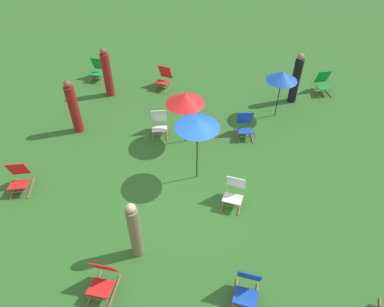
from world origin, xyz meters
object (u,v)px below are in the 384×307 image
at_px(deckchair_2, 103,279).
at_px(person_2, 296,79).
at_px(umbrella_0, 197,124).
at_px(umbrella_1, 185,99).
at_px(person_0, 135,231).
at_px(person_3, 74,108).
at_px(deckchair_3, 323,83).
at_px(deckchair_1, 234,192).
at_px(deckchair_5, 247,287).
at_px(deckchair_8, 245,125).
at_px(umbrella_2, 282,76).
at_px(deckchair_6, 164,78).
at_px(deckchair_0, 159,123).
at_px(deckchair_7, 19,178).
at_px(person_1, 107,73).
at_px(deckchair_9, 98,70).

xyz_separation_m(deckchair_2, person_2, (4.66, 7.62, 0.52)).
relative_size(umbrella_0, umbrella_1, 1.16).
bearing_deg(person_0, person_2, -19.58).
bearing_deg(umbrella_1, person_3, 177.02).
height_order(umbrella_0, person_3, umbrella_0).
distance_m(deckchair_3, umbrella_0, 6.63).
bearing_deg(deckchair_1, umbrella_1, 134.58).
bearing_deg(deckchair_5, deckchair_3, 80.11).
bearing_deg(person_2, deckchair_8, -15.20).
xyz_separation_m(deckchair_1, deckchair_8, (0.30, 2.82, 0.00)).
height_order(deckchair_1, deckchair_5, same).
height_order(deckchair_2, umbrella_2, umbrella_2).
bearing_deg(deckchair_5, umbrella_0, 121.11).
relative_size(deckchair_6, person_0, 0.52).
bearing_deg(person_3, person_0, -152.11).
relative_size(deckchair_5, deckchair_6, 0.96).
xyz_separation_m(deckchair_0, deckchair_1, (2.39, -2.65, 0.00)).
xyz_separation_m(deckchair_1, deckchair_7, (-5.69, -0.10, 0.00)).
bearing_deg(deckchair_6, umbrella_2, -3.13).
height_order(deckchair_7, person_1, person_1).
height_order(deckchair_0, deckchair_8, same).
xyz_separation_m(deckchair_0, deckchair_8, (2.70, 0.17, 0.00)).
bearing_deg(deckchair_2, deckchair_7, 144.89).
relative_size(deckchair_1, deckchair_9, 1.01).
xyz_separation_m(deckchair_0, person_0, (0.26, -4.40, 0.43)).
bearing_deg(deckchair_5, person_2, 86.57).
bearing_deg(deckchair_1, umbrella_0, 154.26).
xyz_separation_m(deckchair_0, deckchair_5, (2.69, -5.20, 0.00)).
bearing_deg(umbrella_2, deckchair_9, 164.80).
bearing_deg(umbrella_0, deckchair_5, -68.30).
distance_m(deckchair_1, deckchair_8, 2.84).
bearing_deg(person_2, umbrella_0, -12.61).
bearing_deg(umbrella_2, deckchair_7, -149.98).
xyz_separation_m(deckchair_2, deckchair_5, (2.95, 0.11, 0.00)).
height_order(deckchair_3, person_0, person_0).
xyz_separation_m(deckchair_7, umbrella_0, (4.66, 0.88, 1.50)).
xyz_separation_m(deckchair_2, deckchair_7, (-3.05, 2.57, 0.00)).
height_order(deckchair_8, umbrella_2, umbrella_2).
height_order(deckchair_8, person_2, person_2).
height_order(deckchair_9, umbrella_2, umbrella_2).
distance_m(deckchair_3, deckchair_9, 8.55).
distance_m(deckchair_0, person_1, 3.04).
distance_m(deckchair_2, person_2, 8.95).
xyz_separation_m(umbrella_0, person_3, (-3.99, 1.72, -1.00)).
height_order(deckchair_5, umbrella_0, umbrella_0).
bearing_deg(umbrella_2, umbrella_0, -126.75).
relative_size(deckchair_9, umbrella_1, 0.49).
bearing_deg(deckchair_8, deckchair_6, 130.73).
distance_m(deckchair_0, deckchair_8, 2.70).
bearing_deg(deckchair_3, umbrella_1, -159.55).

